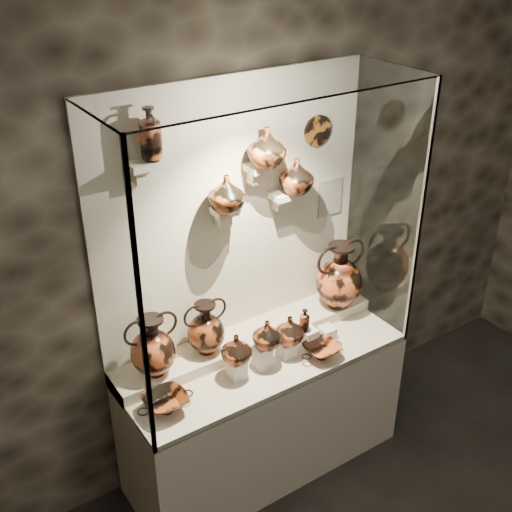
{
  "coord_description": "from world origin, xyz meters",
  "views": [
    {
      "loc": [
        -1.69,
        -0.28,
        3.12
      ],
      "look_at": [
        -0.04,
        2.21,
        1.5
      ],
      "focal_mm": 45.0,
      "sensor_mm": 36.0,
      "label": 1
    }
  ],
  "objects_px": {
    "amphora_mid": "(206,328)",
    "jug_a": "(236,349)",
    "lekythos_tall": "(150,131)",
    "ovoid_vase_b": "(267,147)",
    "lekythos_small": "(304,319)",
    "jug_c": "(289,330)",
    "amphora_left": "(153,346)",
    "ovoid_vase_a": "(226,193)",
    "jug_b": "(267,334)",
    "kylix_left": "(166,402)",
    "kylix_right": "(321,350)",
    "ovoid_vase_c": "(296,176)",
    "amphora_right": "(339,276)"
  },
  "relations": [
    {
      "from": "amphora_left",
      "to": "jug_b",
      "type": "height_order",
      "value": "amphora_left"
    },
    {
      "from": "lekythos_tall",
      "to": "ovoid_vase_a",
      "type": "distance_m",
      "value": 0.55
    },
    {
      "from": "amphora_mid",
      "to": "jug_a",
      "type": "height_order",
      "value": "amphora_mid"
    },
    {
      "from": "kylix_right",
      "to": "ovoid_vase_c",
      "type": "bearing_deg",
      "value": 75.87
    },
    {
      "from": "jug_b",
      "to": "lekythos_small",
      "type": "bearing_deg",
      "value": 13.26
    },
    {
      "from": "lekythos_tall",
      "to": "ovoid_vase_c",
      "type": "height_order",
      "value": "lekythos_tall"
    },
    {
      "from": "jug_a",
      "to": "kylix_left",
      "type": "height_order",
      "value": "jug_a"
    },
    {
      "from": "jug_b",
      "to": "ovoid_vase_a",
      "type": "xyz_separation_m",
      "value": [
        -0.09,
        0.26,
        0.77
      ]
    },
    {
      "from": "lekythos_tall",
      "to": "ovoid_vase_c",
      "type": "bearing_deg",
      "value": 5.36
    },
    {
      "from": "ovoid_vase_a",
      "to": "ovoid_vase_b",
      "type": "xyz_separation_m",
      "value": [
        0.25,
        -0.01,
        0.21
      ]
    },
    {
      "from": "jug_b",
      "to": "kylix_left",
      "type": "relative_size",
      "value": 0.6
    },
    {
      "from": "kylix_left",
      "to": "ovoid_vase_c",
      "type": "bearing_deg",
      "value": 36.43
    },
    {
      "from": "jug_c",
      "to": "ovoid_vase_c",
      "type": "height_order",
      "value": "ovoid_vase_c"
    },
    {
      "from": "jug_c",
      "to": "kylix_left",
      "type": "height_order",
      "value": "jug_c"
    },
    {
      "from": "lekythos_small",
      "to": "amphora_mid",
      "type": "bearing_deg",
      "value": 150.59
    },
    {
      "from": "jug_a",
      "to": "lekythos_small",
      "type": "height_order",
      "value": "lekythos_small"
    },
    {
      "from": "lekythos_small",
      "to": "kylix_right",
      "type": "relative_size",
      "value": 0.63
    },
    {
      "from": "jug_a",
      "to": "ovoid_vase_b",
      "type": "xyz_separation_m",
      "value": [
        0.36,
        0.24,
        1.01
      ]
    },
    {
      "from": "amphora_mid",
      "to": "amphora_right",
      "type": "height_order",
      "value": "amphora_right"
    },
    {
      "from": "jug_c",
      "to": "lekythos_tall",
      "type": "bearing_deg",
      "value": 159.68
    },
    {
      "from": "amphora_left",
      "to": "jug_a",
      "type": "relative_size",
      "value": 2.0
    },
    {
      "from": "amphora_mid",
      "to": "jug_c",
      "type": "distance_m",
      "value": 0.48
    },
    {
      "from": "lekythos_tall",
      "to": "jug_b",
      "type": "bearing_deg",
      "value": -24.17
    },
    {
      "from": "ovoid_vase_b",
      "to": "lekythos_small",
      "type": "bearing_deg",
      "value": -42.22
    },
    {
      "from": "jug_c",
      "to": "lekythos_tall",
      "type": "distance_m",
      "value": 1.39
    },
    {
      "from": "amphora_right",
      "to": "lekythos_small",
      "type": "bearing_deg",
      "value": -158.2
    },
    {
      "from": "jug_b",
      "to": "amphora_right",
      "type": "bearing_deg",
      "value": 24.49
    },
    {
      "from": "amphora_mid",
      "to": "amphora_right",
      "type": "bearing_deg",
      "value": 19.52
    },
    {
      "from": "amphora_left",
      "to": "kylix_left",
      "type": "height_order",
      "value": "amphora_left"
    },
    {
      "from": "jug_c",
      "to": "amphora_left",
      "type": "bearing_deg",
      "value": 168.76
    },
    {
      "from": "jug_b",
      "to": "lekythos_small",
      "type": "distance_m",
      "value": 0.28
    },
    {
      "from": "amphora_left",
      "to": "ovoid_vase_b",
      "type": "bearing_deg",
      "value": 7.44
    },
    {
      "from": "ovoid_vase_b",
      "to": "jug_b",
      "type": "bearing_deg",
      "value": -101.04
    },
    {
      "from": "amphora_right",
      "to": "kylix_right",
      "type": "xyz_separation_m",
      "value": [
        -0.36,
        -0.29,
        -0.23
      ]
    },
    {
      "from": "amphora_right",
      "to": "lekythos_tall",
      "type": "height_order",
      "value": "lekythos_tall"
    },
    {
      "from": "jug_c",
      "to": "jug_b",
      "type": "bearing_deg",
      "value": -173.31
    },
    {
      "from": "jug_b",
      "to": "kylix_right",
      "type": "relative_size",
      "value": 0.65
    },
    {
      "from": "ovoid_vase_a",
      "to": "amphora_mid",
      "type": "bearing_deg",
      "value": -161.09
    },
    {
      "from": "amphora_right",
      "to": "lekythos_small",
      "type": "relative_size",
      "value": 2.61
    },
    {
      "from": "jug_a",
      "to": "ovoid_vase_c",
      "type": "xyz_separation_m",
      "value": [
        0.56,
        0.25,
        0.8
      ]
    },
    {
      "from": "jug_b",
      "to": "kylix_left",
      "type": "bearing_deg",
      "value": -168.69
    },
    {
      "from": "amphora_left",
      "to": "jug_c",
      "type": "height_order",
      "value": "amphora_left"
    },
    {
      "from": "lekythos_tall",
      "to": "ovoid_vase_b",
      "type": "distance_m",
      "value": 0.66
    },
    {
      "from": "lekythos_small",
      "to": "kylix_right",
      "type": "bearing_deg",
      "value": -84.82
    },
    {
      "from": "kylix_right",
      "to": "ovoid_vase_c",
      "type": "distance_m",
      "value": 1.01
    },
    {
      "from": "ovoid_vase_b",
      "to": "amphora_mid",
      "type": "bearing_deg",
      "value": -154.95
    },
    {
      "from": "lekythos_small",
      "to": "ovoid_vase_b",
      "type": "distance_m",
      "value": 1.03
    },
    {
      "from": "amphora_mid",
      "to": "kylix_left",
      "type": "relative_size",
      "value": 1.11
    },
    {
      "from": "amphora_left",
      "to": "amphora_mid",
      "type": "height_order",
      "value": "amphora_left"
    },
    {
      "from": "jug_a",
      "to": "ovoid_vase_a",
      "type": "xyz_separation_m",
      "value": [
        0.11,
        0.25,
        0.8
      ]
    }
  ]
}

